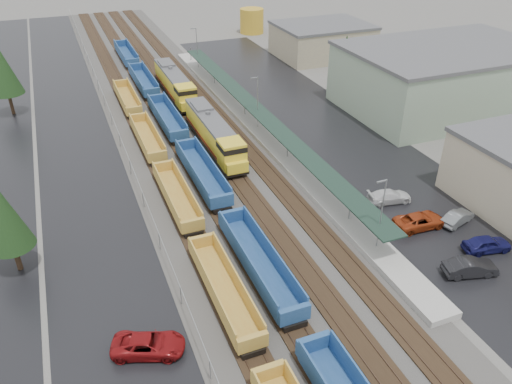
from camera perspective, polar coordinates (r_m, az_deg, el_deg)
ballast_strip at (r=78.19m, az=-9.18°, el=8.64°), size 20.00×160.00×0.08m
trackbed at (r=78.15m, az=-9.19°, el=8.72°), size 14.60×160.00×0.22m
west_parking_lot at (r=76.71m, az=-20.15°, el=6.59°), size 10.00×160.00×0.02m
east_commuter_lot at (r=75.77m, az=6.91°, el=8.04°), size 16.00×100.00×0.02m
station_platform at (r=71.69m, az=0.17°, el=7.51°), size 3.00×80.00×8.00m
chainlink_fence at (r=74.88m, az=-16.10°, el=8.05°), size 0.08×160.04×2.02m
industrial_buildings at (r=81.58m, az=20.46°, el=11.21°), size 32.52×75.30×9.50m
tree_west_near at (r=47.70m, az=-26.84°, el=-2.48°), size 3.96×3.96×9.00m
tree_west_far at (r=84.19m, az=-27.06°, el=12.45°), size 4.84×4.84×11.00m
tree_east at (r=84.45m, az=10.15°, el=14.91°), size 4.40×4.40×10.00m
locomotive_lead at (r=65.72m, az=-4.76°, el=6.61°), size 2.90×19.11×4.33m
locomotive_trail at (r=84.63m, az=-9.23°, el=12.06°), size 2.90×19.11×4.33m
well_string_yellow at (r=48.47m, az=-6.75°, el=-5.05°), size 2.46×93.40×2.18m
well_string_blue at (r=58.87m, az=-6.20°, el=2.17°), size 2.68×121.38×2.38m
storage_tank at (r=125.64m, az=-0.49°, el=18.98°), size 5.60×5.60×5.60m
parked_car_west_c at (r=39.51m, az=-12.19°, el=-16.71°), size 4.29×5.96×1.51m
parked_car_east_a at (r=48.89m, az=23.29°, el=-7.93°), size 2.86×5.13×1.60m
parked_car_east_b at (r=53.57m, az=18.20°, el=-3.14°), size 2.80×5.57×1.51m
parked_car_east_c at (r=56.86m, az=15.01°, el=-0.49°), size 2.78×5.16×1.42m
parked_car_east_d at (r=52.52m, az=24.88°, el=-5.42°), size 2.66×4.89×1.58m
parked_car_east_e at (r=55.52m, az=22.05°, el=-2.74°), size 2.60×4.43×1.38m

